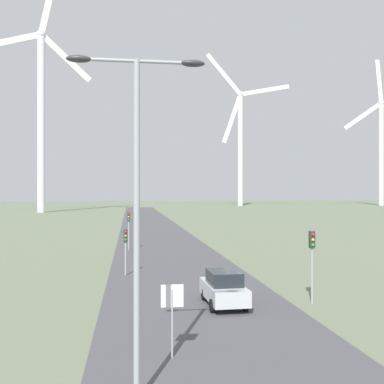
{
  "coord_description": "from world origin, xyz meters",
  "views": [
    {
      "loc": [
        -3.49,
        -6.25,
        5.9
      ],
      "look_at": [
        0.0,
        19.05,
        5.91
      ],
      "focal_mm": 42.0,
      "sensor_mm": 36.0,
      "label": 1
    }
  ],
  "objects_px": {
    "stop_sign_near": "(172,307)",
    "traffic_light_post_mid_left": "(129,222)",
    "wind_turbine_left": "(41,105)",
    "wind_turbine_right": "(381,142)",
    "streetlamp": "(137,183)",
    "car_approaching": "(224,288)",
    "wind_turbine_center": "(240,136)",
    "traffic_light_post_near_right": "(312,250)",
    "traffic_light_post_near_left": "(125,242)"
  },
  "relations": [
    {
      "from": "stop_sign_near",
      "to": "traffic_light_post_mid_left",
      "type": "height_order",
      "value": "traffic_light_post_mid_left"
    },
    {
      "from": "stop_sign_near",
      "to": "wind_turbine_left",
      "type": "xyz_separation_m",
      "value": [
        -27.18,
        119.49,
        29.51
      ]
    },
    {
      "from": "stop_sign_near",
      "to": "wind_turbine_right",
      "type": "height_order",
      "value": "wind_turbine_right"
    },
    {
      "from": "streetlamp",
      "to": "wind_turbine_right",
      "type": "relative_size",
      "value": 0.15
    },
    {
      "from": "car_approaching",
      "to": "wind_turbine_center",
      "type": "relative_size",
      "value": 0.06
    },
    {
      "from": "traffic_light_post_near_right",
      "to": "wind_turbine_left",
      "type": "distance_m",
      "value": 121.51
    },
    {
      "from": "streetlamp",
      "to": "wind_turbine_center",
      "type": "xyz_separation_m",
      "value": [
        46.76,
        175.44,
        23.7
      ]
    },
    {
      "from": "streetlamp",
      "to": "stop_sign_near",
      "type": "xyz_separation_m",
      "value": [
        1.3,
        3.2,
        -4.32
      ]
    },
    {
      "from": "traffic_light_post_near_right",
      "to": "wind_turbine_right",
      "type": "height_order",
      "value": "wind_turbine_right"
    },
    {
      "from": "streetlamp",
      "to": "car_approaching",
      "type": "height_order",
      "value": "streetlamp"
    },
    {
      "from": "car_approaching",
      "to": "wind_turbine_left",
      "type": "bearing_deg",
      "value": 105.18
    },
    {
      "from": "traffic_light_post_near_left",
      "to": "traffic_light_post_near_right",
      "type": "relative_size",
      "value": 0.85
    },
    {
      "from": "car_approaching",
      "to": "wind_turbine_right",
      "type": "bearing_deg",
      "value": 57.02
    },
    {
      "from": "stop_sign_near",
      "to": "car_approaching",
      "type": "xyz_separation_m",
      "value": [
        3.34,
        6.97,
        -0.92
      ]
    },
    {
      "from": "wind_turbine_right",
      "to": "wind_turbine_center",
      "type": "bearing_deg",
      "value": 177.12
    },
    {
      "from": "stop_sign_near",
      "to": "car_approaching",
      "type": "distance_m",
      "value": 7.79
    },
    {
      "from": "traffic_light_post_near_right",
      "to": "wind_turbine_left",
      "type": "relative_size",
      "value": 0.05
    },
    {
      "from": "car_approaching",
      "to": "wind_turbine_right",
      "type": "distance_m",
      "value": 195.12
    },
    {
      "from": "traffic_light_post_mid_left",
      "to": "traffic_light_post_near_right",
      "type": "bearing_deg",
      "value": -67.43
    },
    {
      "from": "streetlamp",
      "to": "traffic_light_post_mid_left",
      "type": "distance_m",
      "value": 33.45
    },
    {
      "from": "wind_turbine_center",
      "to": "wind_turbine_right",
      "type": "xyz_separation_m",
      "value": [
        63.06,
        -3.17,
        -1.82
      ]
    },
    {
      "from": "traffic_light_post_near_right",
      "to": "wind_turbine_center",
      "type": "distance_m",
      "value": 171.8
    },
    {
      "from": "traffic_light_post_near_right",
      "to": "stop_sign_near",
      "type": "bearing_deg",
      "value": -140.07
    },
    {
      "from": "traffic_light_post_mid_left",
      "to": "wind_turbine_center",
      "type": "xyz_separation_m",
      "value": [
        47.1,
        142.15,
        27.02
      ]
    },
    {
      "from": "streetlamp",
      "to": "traffic_light_post_mid_left",
      "type": "bearing_deg",
      "value": 90.58
    },
    {
      "from": "wind_turbine_left",
      "to": "stop_sign_near",
      "type": "bearing_deg",
      "value": -77.18
    },
    {
      "from": "traffic_light_post_near_right",
      "to": "wind_turbine_left",
      "type": "xyz_separation_m",
      "value": [
        -35.24,
        112.74,
        28.52
      ]
    },
    {
      "from": "traffic_light_post_near_left",
      "to": "wind_turbine_left",
      "type": "height_order",
      "value": "wind_turbine_left"
    },
    {
      "from": "wind_turbine_left",
      "to": "wind_turbine_right",
      "type": "xyz_separation_m",
      "value": [
        135.7,
        49.57,
        -3.31
      ]
    },
    {
      "from": "streetlamp",
      "to": "car_approaching",
      "type": "relative_size",
      "value": 2.33
    },
    {
      "from": "traffic_light_post_near_right",
      "to": "wind_turbine_center",
      "type": "height_order",
      "value": "wind_turbine_center"
    },
    {
      "from": "traffic_light_post_near_right",
      "to": "traffic_light_post_mid_left",
      "type": "height_order",
      "value": "traffic_light_post_mid_left"
    },
    {
      "from": "stop_sign_near",
      "to": "traffic_light_post_near_right",
      "type": "relative_size",
      "value": 0.68
    },
    {
      "from": "streetlamp",
      "to": "traffic_light_post_near_right",
      "type": "relative_size",
      "value": 2.52
    },
    {
      "from": "traffic_light_post_mid_left",
      "to": "wind_turbine_left",
      "type": "relative_size",
      "value": 0.05
    },
    {
      "from": "traffic_light_post_near_right",
      "to": "wind_turbine_center",
      "type": "xyz_separation_m",
      "value": [
        37.4,
        165.48,
        27.04
      ]
    },
    {
      "from": "car_approaching",
      "to": "wind_turbine_left",
      "type": "xyz_separation_m",
      "value": [
        -30.52,
        112.51,
        30.43
      ]
    },
    {
      "from": "streetlamp",
      "to": "wind_turbine_left",
      "type": "relative_size",
      "value": 0.14
    },
    {
      "from": "traffic_light_post_mid_left",
      "to": "wind_turbine_right",
      "type": "xyz_separation_m",
      "value": [
        110.16,
        138.97,
        25.2
      ]
    },
    {
      "from": "stop_sign_near",
      "to": "streetlamp",
      "type": "bearing_deg",
      "value": -112.09
    },
    {
      "from": "wind_turbine_left",
      "to": "wind_turbine_right",
      "type": "height_order",
      "value": "wind_turbine_left"
    },
    {
      "from": "traffic_light_post_near_left",
      "to": "car_approaching",
      "type": "height_order",
      "value": "traffic_light_post_near_left"
    },
    {
      "from": "car_approaching",
      "to": "wind_turbine_right",
      "type": "height_order",
      "value": "wind_turbine_right"
    },
    {
      "from": "wind_turbine_center",
      "to": "wind_turbine_right",
      "type": "relative_size",
      "value": 1.01
    },
    {
      "from": "traffic_light_post_mid_left",
      "to": "car_approaching",
      "type": "distance_m",
      "value": 23.72
    },
    {
      "from": "streetlamp",
      "to": "traffic_light_post_mid_left",
      "type": "xyz_separation_m",
      "value": [
        -0.34,
        33.29,
        -3.32
      ]
    },
    {
      "from": "traffic_light_post_mid_left",
      "to": "streetlamp",
      "type": "bearing_deg",
      "value": -89.42
    },
    {
      "from": "wind_turbine_center",
      "to": "wind_turbine_right",
      "type": "bearing_deg",
      "value": -2.88
    },
    {
      "from": "stop_sign_near",
      "to": "wind_turbine_left",
      "type": "bearing_deg",
      "value": 102.82
    },
    {
      "from": "wind_turbine_left",
      "to": "traffic_light_post_near_left",
      "type": "bearing_deg",
      "value": -76.2
    }
  ]
}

